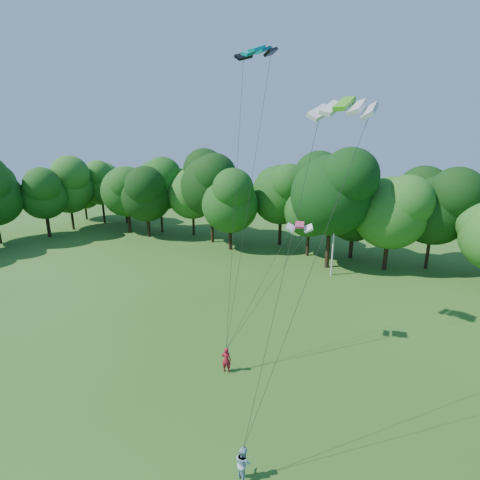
% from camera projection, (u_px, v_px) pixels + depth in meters
% --- Properties ---
extents(ground, '(160.00, 160.00, 0.00)m').
position_uv_depth(ground, '(126.00, 466.00, 18.30)').
color(ground, '#264F15').
rests_on(ground, ground).
extents(utility_pole, '(1.50, 0.39, 7.57)m').
position_uv_depth(utility_pole, '(333.00, 242.00, 41.72)').
color(utility_pole, beige).
rests_on(utility_pole, ground).
extents(kite_flyer_left, '(0.75, 0.59, 1.82)m').
position_uv_depth(kite_flyer_left, '(226.00, 360.00, 25.31)').
color(kite_flyer_left, '#A71527').
rests_on(kite_flyer_left, ground).
extents(kite_flyer_right, '(1.07, 0.99, 1.75)m').
position_uv_depth(kite_flyer_right, '(243.00, 463.00, 17.48)').
color(kite_flyer_right, '#9FC0DD').
rests_on(kite_flyer_right, ground).
extents(kite_teal, '(2.90, 1.74, 0.55)m').
position_uv_depth(kite_teal, '(257.00, 48.00, 23.81)').
color(kite_teal, '#047E8A').
rests_on(kite_teal, ground).
extents(kite_green, '(3.05, 1.73, 0.69)m').
position_uv_depth(kite_green, '(344.00, 104.00, 16.40)').
color(kite_green, '#43B31A').
rests_on(kite_green, ground).
extents(kite_pink, '(2.03, 1.40, 0.32)m').
position_uv_depth(kite_pink, '(300.00, 225.00, 25.90)').
color(kite_pink, '#C73760').
rests_on(kite_pink, ground).
extents(tree_back_west, '(8.86, 8.86, 12.88)m').
position_uv_depth(tree_back_west, '(159.00, 183.00, 58.78)').
color(tree_back_west, '#362615').
rests_on(tree_back_west, ground).
extents(tree_back_center, '(10.28, 10.28, 14.95)m').
position_uv_depth(tree_back_center, '(332.00, 190.00, 42.68)').
color(tree_back_center, black).
rests_on(tree_back_center, ground).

